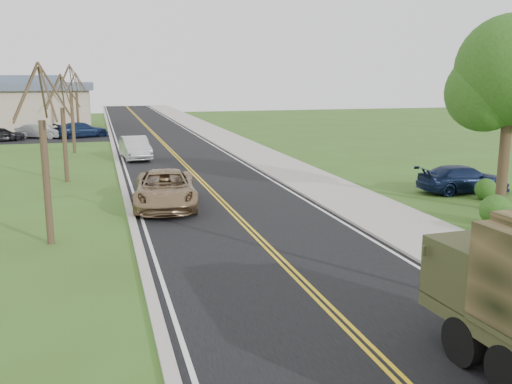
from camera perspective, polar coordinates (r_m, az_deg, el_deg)
name	(u,v)px	position (r m, az deg, el deg)	size (l,w,h in m)	color
ground	(371,352)	(12.55, 11.46, -15.37)	(160.00, 160.00, 0.00)	#35501A
road	(161,141)	(50.50, -9.46, 5.04)	(8.00, 120.00, 0.01)	black
curb_right	(208,139)	(51.09, -4.82, 5.29)	(0.30, 120.00, 0.12)	#9E998E
sidewalk_right	(227,139)	(51.45, -2.89, 5.35)	(3.20, 120.00, 0.10)	#9E998E
curb_left	(112,142)	(50.24, -14.19, 4.86)	(0.30, 120.00, 0.10)	#9E998E
leafy_tree	(511,79)	(25.70, 24.13, 10.28)	(4.83, 4.50, 8.10)	#38281C
bare_tree_a	(45,168)	(20.22, -20.31, 2.29)	(1.93, 2.26, 6.08)	#38281C
bare_tree_b	(64,136)	(32.12, -18.63, 5.34)	(1.83, 2.14, 5.73)	#38281C
bare_tree_c	(72,115)	(44.04, -17.89, 7.32)	(2.04, 2.39, 6.42)	#38281C
bare_tree_d	(77,109)	(56.03, -17.43, 7.92)	(1.88, 2.20, 5.91)	#38281C
suv_champagne	(165,189)	(25.04, -9.07, 0.27)	(2.61, 5.67, 1.57)	#8C704F
sedan_silver	(135,148)	(39.85, -11.99, 4.33)	(1.63, 4.67, 1.54)	silver
pickup_navy	(464,179)	(29.62, 20.04, 1.22)	(1.86, 4.58, 1.33)	#0E1833
lot_car_dark	(2,134)	(54.10, -24.10, 5.29)	(1.50, 3.73, 1.27)	black
lot_car_silver	(40,131)	(55.53, -20.75, 5.76)	(1.49, 4.27, 1.41)	#B0B1B5
lot_car_navy	(82,130)	(55.20, -17.01, 5.96)	(1.95, 4.81, 1.40)	#111F3E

